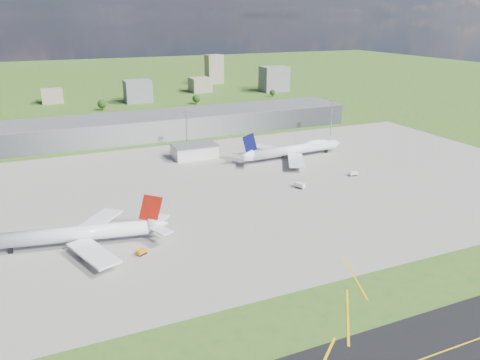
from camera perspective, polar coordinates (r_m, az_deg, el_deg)
name	(u,v)px	position (r m, az deg, el deg)	size (l,w,h in m)	color
ground	(159,141)	(334.96, -9.89, 4.77)	(1400.00, 1400.00, 0.00)	#345B1C
apron	(232,188)	(237.63, -0.99, -1.04)	(360.00, 190.00, 0.08)	gray
terminal	(153,126)	(347.43, -10.57, 6.52)	(300.00, 42.00, 15.00)	gray
ops_building	(194,151)	(290.00, -5.58, 3.50)	(26.00, 16.00, 8.00)	silver
mast_center	(186,125)	(300.53, -6.57, 6.73)	(3.50, 2.00, 25.90)	gray
mast_east	(332,111)	(348.17, 11.15, 8.23)	(3.50, 2.00, 25.90)	gray
airliner_red_twin	(80,234)	(187.80, -18.95, -6.26)	(68.76, 52.96, 18.95)	white
airliner_blue_quad	(295,150)	(289.65, 6.70, 3.70)	(72.66, 56.92, 18.97)	white
tug_yellow	(142,252)	(177.38, -11.90, -8.61)	(4.40, 3.67, 1.88)	#CB780B
van_white_near	(300,186)	(239.59, 7.29, -0.69)	(4.33, 5.78, 2.68)	white
van_white_far	(353,174)	(263.44, 13.66, 0.74)	(4.59, 2.60, 2.29)	white
bldg_cw	(52,96)	(511.53, -21.93, 9.48)	(20.00, 18.00, 14.00)	gray
bldg_c	(138,91)	(490.42, -12.35, 10.52)	(26.00, 20.00, 22.00)	slate
bldg_ce	(200,85)	(549.80, -4.88, 11.50)	(22.00, 24.00, 16.00)	gray
bldg_e	(274,79)	(553.04, 4.19, 12.19)	(30.00, 22.00, 28.00)	slate
bldg_tall_e	(214,69)	(618.05, -3.17, 13.34)	(20.00, 18.00, 36.00)	gray
tree_c	(102,104)	(455.64, -16.49, 8.87)	(8.10, 8.10, 9.90)	#382314
tree_e	(196,99)	(470.44, -5.36, 9.84)	(7.65, 7.65, 9.35)	#382314
tree_far_e	(273,93)	(514.45, 3.99, 10.59)	(6.30, 6.30, 7.70)	#382314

